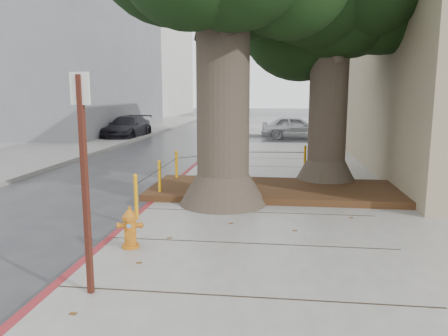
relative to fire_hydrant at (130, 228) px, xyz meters
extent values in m
plane|color=#28282B|center=(1.47, 0.44, -0.49)|extent=(140.00, 140.00, 0.00)
cube|color=slate|center=(7.47, 30.44, -0.42)|extent=(16.00, 20.00, 0.15)
cube|color=maroon|center=(-0.53, 2.94, -0.42)|extent=(0.14, 26.00, 0.16)
cube|color=black|center=(2.37, 4.34, -0.26)|extent=(6.40, 2.60, 0.16)
cube|color=slate|center=(-13.53, 22.44, 5.51)|extent=(12.00, 16.00, 12.00)
cube|color=silver|center=(-15.53, 45.44, 7.01)|extent=(12.00, 18.00, 15.00)
cone|color=#4C3F33|center=(1.17, 3.14, 0.01)|extent=(2.04, 2.04, 0.70)
cylinder|color=#4C3F33|center=(1.17, 3.14, 2.04)|extent=(1.20, 1.20, 4.22)
cone|color=#4C3F33|center=(3.77, 5.64, 0.01)|extent=(1.77, 1.77, 0.70)
cylinder|color=#4C3F33|center=(3.77, 5.64, 1.83)|extent=(1.04, 1.04, 3.84)
sphere|color=black|center=(4.87, 6.04, 4.49)|extent=(3.00, 3.00, 3.00)
cylinder|color=orange|center=(-0.43, 1.64, 0.11)|extent=(0.08, 0.08, 0.90)
sphere|color=orange|center=(-0.43, 1.64, 0.56)|extent=(0.09, 0.09, 0.09)
cylinder|color=orange|center=(-0.43, 3.44, 0.11)|extent=(0.08, 0.08, 0.90)
sphere|color=orange|center=(-0.43, 3.44, 0.56)|extent=(0.09, 0.09, 0.09)
cylinder|color=orange|center=(-0.43, 5.24, 0.11)|extent=(0.08, 0.08, 0.90)
sphere|color=orange|center=(-0.43, 5.24, 0.56)|extent=(0.09, 0.09, 0.09)
cylinder|color=orange|center=(1.07, 6.74, 0.11)|extent=(0.08, 0.08, 0.90)
sphere|color=orange|center=(1.07, 6.74, 0.56)|extent=(0.09, 0.09, 0.09)
cylinder|color=orange|center=(3.27, 6.94, 0.11)|extent=(0.08, 0.08, 0.90)
sphere|color=orange|center=(3.27, 6.94, 0.56)|extent=(0.09, 0.09, 0.09)
cylinder|color=black|center=(-0.43, 2.54, 0.38)|extent=(0.02, 1.80, 0.02)
cylinder|color=black|center=(-0.43, 4.34, 0.38)|extent=(0.02, 1.80, 0.02)
cylinder|color=black|center=(0.32, 5.99, 0.38)|extent=(1.51, 1.51, 0.02)
cylinder|color=black|center=(2.17, 6.84, 0.38)|extent=(2.20, 0.22, 0.02)
cylinder|color=#C66B14|center=(0.00, 0.01, -0.31)|extent=(0.33, 0.33, 0.05)
cylinder|color=#C66B14|center=(0.00, 0.01, -0.07)|extent=(0.23, 0.23, 0.46)
cylinder|color=#C66B14|center=(0.00, 0.01, 0.17)|extent=(0.30, 0.30, 0.06)
cone|color=#C66B14|center=(0.00, 0.01, 0.25)|extent=(0.28, 0.28, 0.13)
cylinder|color=#C66B14|center=(0.00, 0.01, 0.34)|extent=(0.06, 0.06, 0.05)
cylinder|color=#C66B14|center=(-0.12, -0.01, 0.04)|extent=(0.14, 0.10, 0.08)
cylinder|color=#C66B14|center=(0.12, 0.02, 0.04)|extent=(0.14, 0.10, 0.08)
cylinder|color=#C66B14|center=(0.02, -0.10, -0.07)|extent=(0.14, 0.14, 0.12)
cube|color=#5999D8|center=(0.01, -0.10, 0.06)|extent=(0.06, 0.01, 0.06)
cube|color=#471911|center=(0.04, -1.68, 1.04)|extent=(0.08, 0.08, 2.77)
cube|color=silver|center=(0.04, -1.68, 2.26)|extent=(0.27, 0.09, 0.39)
imported|color=#B7B8BD|center=(3.43, 19.49, 0.19)|extent=(4.05, 1.69, 1.37)
imported|color=black|center=(-6.55, 18.51, 0.18)|extent=(2.08, 4.69, 1.34)
camera|label=1|loc=(2.40, -6.73, 2.21)|focal=35.00mm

